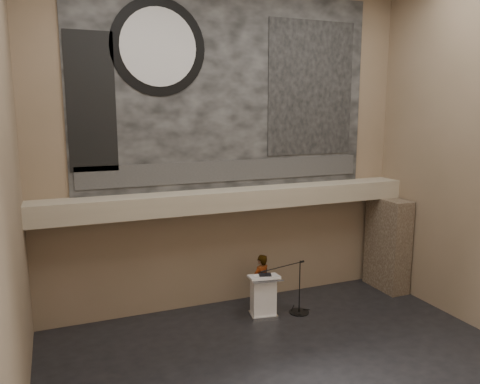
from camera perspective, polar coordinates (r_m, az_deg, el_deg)
name	(u,v)px	position (r m, az deg, el deg)	size (l,w,h in m)	color
floor	(300,375)	(10.13, 7.28, -21.27)	(10.00, 10.00, 0.00)	black
wall_back	(229,148)	(12.32, -1.40, 5.42)	(10.00, 0.02, 8.50)	#79654D
wall_left	(3,179)	(7.60, -26.95, 1.37)	(0.02, 8.00, 8.50)	#79654D
soffit	(234,199)	(12.13, -0.71, -0.85)	(10.00, 0.80, 0.50)	#9E917A
sprinkler_left	(175,215)	(11.67, -7.96, -2.80)	(0.04, 0.04, 0.06)	#B2893D
sprinkler_right	(299,204)	(12.94, 7.25, -1.50)	(0.04, 0.04, 0.06)	#B2893D
banner	(229,91)	(12.26, -1.38, 12.18)	(8.00, 0.05, 5.00)	black
banner_text_strip	(230,171)	(12.32, -1.27, 2.62)	(7.76, 0.02, 0.55)	#303030
banner_clock_rim	(158,47)	(11.79, -9.92, 17.00)	(2.30, 2.30, 0.02)	black
banner_clock_face	(159,47)	(11.77, -9.90, 17.01)	(1.84, 1.84, 0.02)	silver
banner_building_print	(311,89)	(13.26, 8.67, 12.35)	(2.60, 0.02, 3.60)	black
banner_brick_print	(91,102)	(11.47, -17.68, 10.36)	(1.10, 0.02, 3.20)	black
stone_pier	(387,244)	(14.46, 17.54, -6.05)	(0.60, 1.40, 2.70)	#47382B
lectern	(263,296)	(12.23, 2.86, -12.53)	(0.83, 0.65, 1.14)	silver
binder	(265,275)	(12.00, 3.09, -10.08)	(0.30, 0.24, 0.04)	black
papers	(259,276)	(11.96, 2.29, -10.22)	(0.21, 0.29, 0.01)	silver
speaker_person	(261,282)	(12.59, 2.58, -10.89)	(0.55, 0.36, 1.50)	silver
mic_stand	(298,305)	(12.61, 7.06, -13.55)	(1.51, 0.57, 1.42)	black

